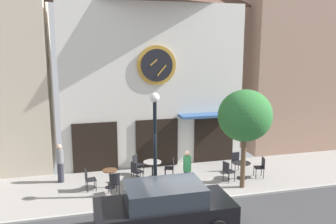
{
  "coord_description": "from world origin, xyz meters",
  "views": [
    {
      "loc": [
        -3.46,
        -11.43,
        5.75
      ],
      "look_at": [
        0.04,
        2.15,
        3.05
      ],
      "focal_mm": 37.18,
      "sensor_mm": 36.0,
      "label": 1
    }
  ],
  "objects_px": {
    "cafe_chair_left_end": "(171,166)",
    "pedestrian_green": "(187,170)",
    "cafe_table_near_curb": "(152,166)",
    "cafe_chair_under_awning": "(114,182)",
    "pedestrian_grey": "(60,163)",
    "street_tree": "(245,116)",
    "cafe_table_center": "(242,167)",
    "cafe_chair_facing_street": "(137,163)",
    "cafe_chair_right_end": "(261,166)",
    "cafe_chair_near_tree": "(236,161)",
    "cafe_chair_outer": "(136,170)",
    "cafe_chair_by_entrance": "(89,178)",
    "street_lamp": "(155,145)",
    "parked_car_black": "(164,208)",
    "cafe_table_leftmost": "(110,176)",
    "cafe_chair_curbside": "(228,170)"
  },
  "relations": [
    {
      "from": "cafe_chair_facing_street",
      "to": "cafe_chair_right_end",
      "type": "distance_m",
      "value": 5.52
    },
    {
      "from": "cafe_chair_near_tree",
      "to": "cafe_chair_curbside",
      "type": "bearing_deg",
      "value": -130.59
    },
    {
      "from": "cafe_chair_left_end",
      "to": "cafe_chair_under_awning",
      "type": "distance_m",
      "value": 2.85
    },
    {
      "from": "cafe_table_leftmost",
      "to": "street_tree",
      "type": "bearing_deg",
      "value": -14.05
    },
    {
      "from": "street_lamp",
      "to": "cafe_chair_outer",
      "type": "distance_m",
      "value": 2.24
    },
    {
      "from": "street_lamp",
      "to": "pedestrian_grey",
      "type": "xyz_separation_m",
      "value": [
        -3.61,
        2.38,
        -1.19
      ]
    },
    {
      "from": "cafe_chair_right_end",
      "to": "street_lamp",
      "type": "bearing_deg",
      "value": -171.44
    },
    {
      "from": "cafe_table_near_curb",
      "to": "cafe_chair_near_tree",
      "type": "bearing_deg",
      "value": -3.31
    },
    {
      "from": "cafe_chair_curbside",
      "to": "pedestrian_green",
      "type": "xyz_separation_m",
      "value": [
        -1.95,
        -0.46,
        0.33
      ]
    },
    {
      "from": "cafe_chair_curbside",
      "to": "pedestrian_grey",
      "type": "distance_m",
      "value": 7.13
    },
    {
      "from": "pedestrian_grey",
      "to": "pedestrian_green",
      "type": "xyz_separation_m",
      "value": [
        4.94,
        -2.23,
        0.0
      ]
    },
    {
      "from": "street_lamp",
      "to": "street_tree",
      "type": "bearing_deg",
      "value": -1.06
    },
    {
      "from": "cafe_chair_by_entrance",
      "to": "cafe_chair_curbside",
      "type": "bearing_deg",
      "value": -5.46
    },
    {
      "from": "street_tree",
      "to": "cafe_table_near_curb",
      "type": "bearing_deg",
      "value": 149.99
    },
    {
      "from": "cafe_table_near_curb",
      "to": "cafe_chair_under_awning",
      "type": "distance_m",
      "value": 2.29
    },
    {
      "from": "cafe_table_leftmost",
      "to": "street_lamp",
      "type": "bearing_deg",
      "value": -37.64
    },
    {
      "from": "street_lamp",
      "to": "cafe_chair_left_end",
      "type": "bearing_deg",
      "value": 57.09
    },
    {
      "from": "cafe_table_near_curb",
      "to": "cafe_chair_right_end",
      "type": "height_order",
      "value": "cafe_chair_right_end"
    },
    {
      "from": "street_tree",
      "to": "cafe_table_near_curb",
      "type": "distance_m",
      "value": 4.59
    },
    {
      "from": "cafe_chair_facing_street",
      "to": "parked_car_black",
      "type": "bearing_deg",
      "value": -89.68
    },
    {
      "from": "street_tree",
      "to": "cafe_chair_near_tree",
      "type": "distance_m",
      "value": 3.05
    },
    {
      "from": "cafe_chair_near_tree",
      "to": "street_lamp",
      "type": "bearing_deg",
      "value": -158.44
    },
    {
      "from": "cafe_table_leftmost",
      "to": "cafe_chair_by_entrance",
      "type": "distance_m",
      "value": 0.86
    },
    {
      "from": "street_tree",
      "to": "pedestrian_green",
      "type": "bearing_deg",
      "value": 174.73
    },
    {
      "from": "pedestrian_green",
      "to": "cafe_table_near_curb",
      "type": "bearing_deg",
      "value": 121.23
    },
    {
      "from": "cafe_table_leftmost",
      "to": "cafe_chair_curbside",
      "type": "bearing_deg",
      "value": -7.46
    },
    {
      "from": "cafe_chair_left_end",
      "to": "pedestrian_green",
      "type": "height_order",
      "value": "pedestrian_green"
    },
    {
      "from": "cafe_chair_facing_street",
      "to": "cafe_chair_left_end",
      "type": "distance_m",
      "value": 1.6
    },
    {
      "from": "cafe_chair_left_end",
      "to": "cafe_chair_facing_street",
      "type": "bearing_deg",
      "value": 149.52
    },
    {
      "from": "cafe_chair_near_tree",
      "to": "parked_car_black",
      "type": "relative_size",
      "value": 0.21
    },
    {
      "from": "street_lamp",
      "to": "cafe_chair_outer",
      "type": "relative_size",
      "value": 4.49
    },
    {
      "from": "cafe_chair_near_tree",
      "to": "cafe_table_leftmost",
      "type": "bearing_deg",
      "value": -176.06
    },
    {
      "from": "cafe_chair_under_awning",
      "to": "parked_car_black",
      "type": "distance_m",
      "value": 3.32
    },
    {
      "from": "cafe_chair_right_end",
      "to": "parked_car_black",
      "type": "relative_size",
      "value": 0.21
    },
    {
      "from": "cafe_chair_right_end",
      "to": "pedestrian_green",
      "type": "distance_m",
      "value": 3.67
    },
    {
      "from": "cafe_table_leftmost",
      "to": "cafe_chair_by_entrance",
      "type": "relative_size",
      "value": 0.84
    },
    {
      "from": "cafe_chair_outer",
      "to": "parked_car_black",
      "type": "relative_size",
      "value": 0.21
    },
    {
      "from": "cafe_chair_outer",
      "to": "cafe_chair_left_end",
      "type": "bearing_deg",
      "value": 3.14
    },
    {
      "from": "street_tree",
      "to": "cafe_chair_under_awning",
      "type": "xyz_separation_m",
      "value": [
        -5.17,
        0.53,
        -2.46
      ]
    },
    {
      "from": "cafe_chair_near_tree",
      "to": "street_tree",
      "type": "bearing_deg",
      "value": -107.2
    },
    {
      "from": "cafe_table_center",
      "to": "pedestrian_green",
      "type": "height_order",
      "value": "pedestrian_green"
    },
    {
      "from": "street_tree",
      "to": "cafe_chair_by_entrance",
      "type": "relative_size",
      "value": 4.5
    },
    {
      "from": "cafe_table_center",
      "to": "cafe_chair_under_awning",
      "type": "relative_size",
      "value": 0.82
    },
    {
      "from": "cafe_chair_left_end",
      "to": "pedestrian_grey",
      "type": "xyz_separation_m",
      "value": [
        -4.68,
        0.73,
        0.33
      ]
    },
    {
      "from": "street_lamp",
      "to": "pedestrian_grey",
      "type": "height_order",
      "value": "street_lamp"
    },
    {
      "from": "cafe_chair_outer",
      "to": "cafe_chair_left_end",
      "type": "relative_size",
      "value": 1.0
    },
    {
      "from": "street_tree",
      "to": "cafe_chair_left_end",
      "type": "height_order",
      "value": "street_tree"
    },
    {
      "from": "cafe_chair_outer",
      "to": "cafe_chair_under_awning",
      "type": "height_order",
      "value": "same"
    },
    {
      "from": "cafe_chair_near_tree",
      "to": "cafe_chair_outer",
      "type": "bearing_deg",
      "value": -178.94
    },
    {
      "from": "cafe_chair_left_end",
      "to": "cafe_table_near_curb",
      "type": "bearing_deg",
      "value": 163.98
    }
  ]
}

